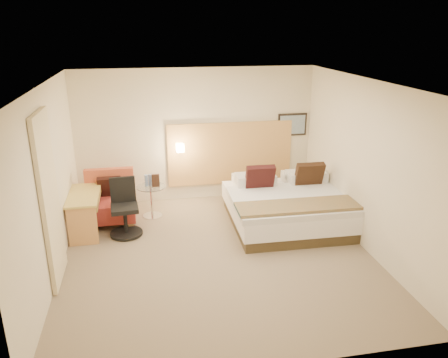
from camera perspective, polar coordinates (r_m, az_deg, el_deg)
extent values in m
cube|color=#786750|center=(7.08, -0.79, -9.93)|extent=(4.80, 5.00, 0.02)
cube|color=white|center=(6.22, -0.91, 12.47)|extent=(4.80, 5.00, 0.02)
cube|color=beige|center=(8.91, -3.64, 5.69)|extent=(4.80, 0.02, 2.70)
cube|color=beige|center=(4.28, 5.03, -10.28)|extent=(4.80, 0.02, 2.70)
cube|color=beige|center=(6.58, -22.00, -0.78)|extent=(0.02, 5.00, 2.70)
cube|color=beige|center=(7.31, 18.11, 1.64)|extent=(0.02, 5.00, 2.70)
cube|color=tan|center=(9.08, 0.84, 3.39)|extent=(2.60, 0.04, 1.30)
cube|color=black|center=(9.30, 8.90, 7.04)|extent=(0.62, 0.03, 0.47)
cube|color=gray|center=(9.29, 8.94, 7.02)|extent=(0.54, 0.01, 0.39)
cylinder|color=silver|center=(8.84, -5.79, 4.18)|extent=(0.02, 0.12, 0.02)
cube|color=#F5E4BF|center=(8.78, -5.76, 4.08)|extent=(0.15, 0.15, 0.15)
cube|color=beige|center=(6.38, -21.80, -2.61)|extent=(0.06, 0.90, 2.42)
cylinder|color=#8AA6D5|center=(8.29, -10.11, -0.20)|extent=(0.07, 0.07, 0.22)
cylinder|color=#7F96C4|center=(8.32, -9.63, -0.10)|extent=(0.07, 0.07, 0.22)
cube|color=#392217|center=(8.23, -8.92, -0.19)|extent=(0.14, 0.05, 0.24)
cube|color=#413420|center=(8.20, 8.33, -5.04)|extent=(2.08, 2.08, 0.19)
cube|color=white|center=(8.09, 8.41, -3.41)|extent=(2.15, 2.15, 0.32)
cube|color=silver|center=(7.75, 9.15, -2.80)|extent=(2.20, 1.56, 0.11)
cube|color=white|center=(8.57, 3.67, -0.09)|extent=(0.75, 0.41, 0.19)
cube|color=silver|center=(8.85, 10.08, 0.29)|extent=(0.75, 0.41, 0.19)
cube|color=silver|center=(8.28, 4.12, -0.03)|extent=(0.75, 0.41, 0.19)
cube|color=silver|center=(8.58, 10.72, 0.36)|extent=(0.75, 0.41, 0.19)
cube|color=black|center=(8.07, 4.71, 0.06)|extent=(0.53, 0.29, 0.54)
cube|color=black|center=(8.35, 11.05, 0.43)|extent=(0.53, 0.29, 0.54)
cube|color=orange|center=(7.36, 10.23, -3.46)|extent=(2.23, 0.62, 0.05)
cube|color=#986A47|center=(8.15, -17.10, -6.19)|extent=(0.09, 0.09, 0.11)
cube|color=tan|center=(8.09, -12.03, -5.91)|extent=(0.09, 0.09, 0.11)
cube|color=tan|center=(8.72, -16.72, -4.42)|extent=(0.09, 0.09, 0.11)
cube|color=#A66B4E|center=(8.67, -12.00, -4.15)|extent=(0.09, 0.09, 0.11)
cube|color=#A5322C|center=(8.31, -14.60, -3.74)|extent=(0.90, 0.79, 0.34)
cube|color=#B84F31|center=(8.47, -14.72, -0.30)|extent=(0.90, 0.14, 0.50)
cube|color=black|center=(8.38, -14.72, -1.08)|extent=(0.43, 0.21, 0.44)
cylinder|color=white|center=(8.52, -9.30, -4.74)|extent=(0.37, 0.37, 0.02)
cylinder|color=silver|center=(8.40, -9.41, -2.90)|extent=(0.04, 0.04, 0.57)
cylinder|color=silver|center=(8.29, -9.52, -1.01)|extent=(0.55, 0.55, 0.01)
cube|color=gold|center=(7.93, -17.86, -2.01)|extent=(0.53, 1.14, 0.04)
cube|color=tan|center=(7.58, -17.98, -5.95)|extent=(0.47, 0.04, 0.67)
cube|color=#BE754A|center=(8.55, -17.28, -2.95)|extent=(0.47, 0.04, 0.67)
cube|color=#A18A3F|center=(7.95, -17.47, -2.50)|extent=(0.44, 1.06, 0.09)
cylinder|color=black|center=(7.87, -12.61, -6.91)|extent=(0.60, 0.60, 0.04)
cylinder|color=black|center=(7.77, -12.74, -5.34)|extent=(0.07, 0.07, 0.43)
cube|color=black|center=(7.68, -12.87, -3.73)|extent=(0.49, 0.49, 0.08)
cube|color=black|center=(7.77, -13.09, -1.32)|extent=(0.43, 0.09, 0.45)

